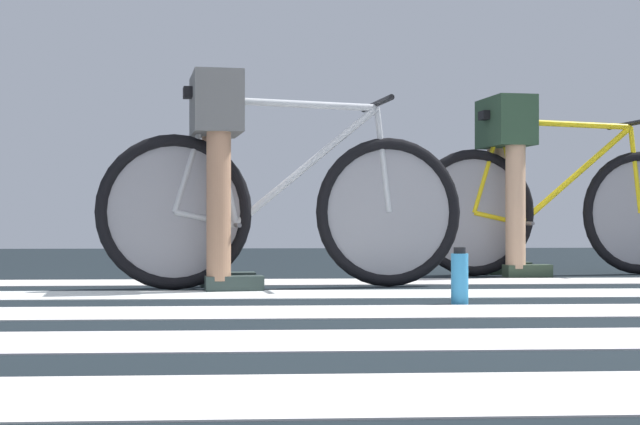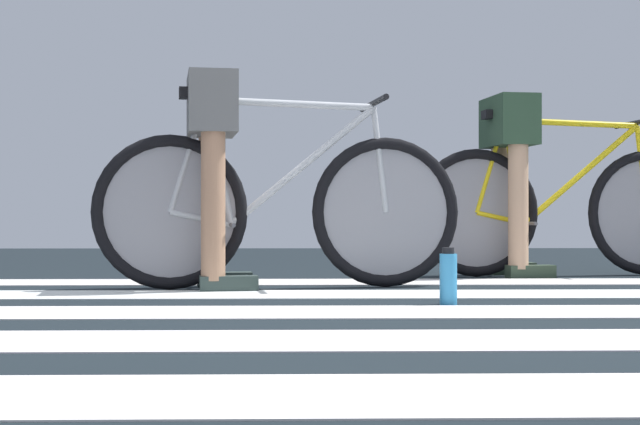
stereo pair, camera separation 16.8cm
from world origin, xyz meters
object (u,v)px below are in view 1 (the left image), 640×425
(bicycle_1_of_2, at_px, (283,206))
(bicycle_2_of_2, at_px, (558,208))
(water_bottle, at_px, (460,277))
(cyclist_2_of_2, at_px, (507,161))
(cyclist_1_of_2, at_px, (217,150))

(bicycle_1_of_2, height_order, bicycle_2_of_2, same)
(bicycle_1_of_2, bearing_deg, bicycle_2_of_2, 21.11)
(bicycle_2_of_2, distance_m, water_bottle, 1.99)
(bicycle_1_of_2, relative_size, cyclist_2_of_2, 1.71)
(bicycle_2_of_2, relative_size, cyclist_2_of_2, 1.71)
(bicycle_1_of_2, bearing_deg, water_bottle, -60.04)
(bicycle_1_of_2, height_order, cyclist_2_of_2, cyclist_2_of_2)
(bicycle_2_of_2, bearing_deg, water_bottle, -125.77)
(cyclist_1_of_2, bearing_deg, bicycle_1_of_2, 0.00)
(cyclist_1_of_2, relative_size, cyclist_2_of_2, 0.99)
(bicycle_1_of_2, xyz_separation_m, bicycle_2_of_2, (1.59, 0.90, 0.00))
(bicycle_1_of_2, relative_size, bicycle_2_of_2, 1.00)
(cyclist_1_of_2, height_order, bicycle_2_of_2, cyclist_1_of_2)
(bicycle_2_of_2, bearing_deg, cyclist_2_of_2, -180.00)
(cyclist_1_of_2, bearing_deg, cyclist_2_of_2, 21.19)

